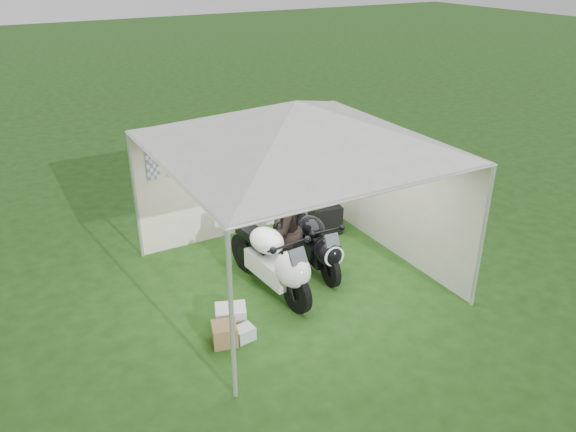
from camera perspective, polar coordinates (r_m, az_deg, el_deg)
name	(u,v)px	position (r m, az deg, el deg)	size (l,w,h in m)	color
ground	(295,278)	(9.43, 0.71, -6.33)	(80.00, 80.00, 0.00)	#1D4212
canopy_tent	(295,128)	(8.39, 0.69, 8.89)	(5.66, 5.66, 3.00)	silver
motorcycle_white	(273,259)	(8.78, -1.54, -4.38)	(0.60, 2.18, 1.07)	black
motorcycle_black	(315,242)	(9.44, 2.76, -2.66)	(0.53, 1.91, 0.94)	black
paddock_stand	(293,240)	(10.31, 0.54, -2.45)	(0.38, 0.24, 0.28)	#1D1CAC
person_dark_jacket	(282,230)	(9.09, -0.57, -1.41)	(0.84, 0.65, 1.72)	black
person_blue_jacket	(282,204)	(9.80, -0.62, 1.23)	(0.69, 0.45, 1.89)	slate
equipment_box	(325,219)	(10.81, 3.79, -0.30)	(0.56, 0.45, 0.56)	black
crate_0	(231,316)	(8.34, -5.83, -10.03)	(0.44, 0.34, 0.29)	silver
crate_1	(225,334)	(7.99, -6.47, -11.81)	(0.34, 0.34, 0.30)	olive
crate_2	(244,333)	(8.06, -4.47, -11.79)	(0.27, 0.22, 0.20)	silver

